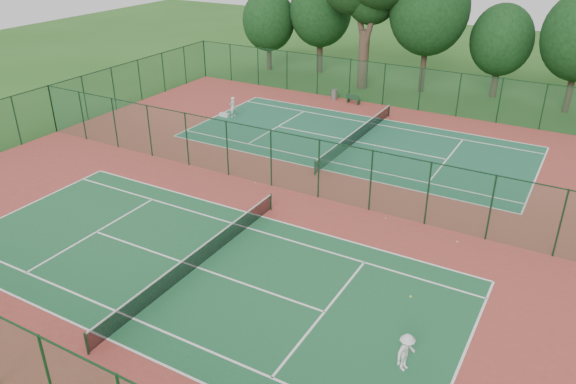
% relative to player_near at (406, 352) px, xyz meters
% --- Properties ---
extents(ground, '(120.00, 120.00, 0.00)m').
position_rel_player_near_xyz_m(ground, '(-10.23, 10.43, -0.76)').
color(ground, '#26571B').
rests_on(ground, ground).
extents(red_pad, '(40.00, 36.00, 0.01)m').
position_rel_player_near_xyz_m(red_pad, '(-10.23, 10.43, -0.76)').
color(red_pad, maroon).
rests_on(red_pad, ground).
extents(court_near, '(23.77, 10.97, 0.01)m').
position_rel_player_near_xyz_m(court_near, '(-10.23, 1.43, -0.75)').
color(court_near, '#1B5731').
rests_on(court_near, red_pad).
extents(court_far, '(23.77, 10.97, 0.01)m').
position_rel_player_near_xyz_m(court_far, '(-10.23, 19.43, -0.75)').
color(court_far, '#1C5A3E').
rests_on(court_far, red_pad).
extents(fence_north, '(40.00, 0.09, 3.50)m').
position_rel_player_near_xyz_m(fence_north, '(-10.23, 28.43, 1.00)').
color(fence_north, '#164428').
rests_on(fence_north, ground).
extents(fence_south, '(40.00, 0.09, 3.50)m').
position_rel_player_near_xyz_m(fence_south, '(-10.23, -7.57, 1.00)').
color(fence_south, '#164427').
rests_on(fence_south, ground).
extents(fence_west, '(0.09, 36.00, 3.50)m').
position_rel_player_near_xyz_m(fence_west, '(-30.23, 10.43, 1.00)').
color(fence_west, '#194C32').
rests_on(fence_west, ground).
extents(fence_divider, '(40.00, 0.09, 3.50)m').
position_rel_player_near_xyz_m(fence_divider, '(-10.23, 10.43, 1.00)').
color(fence_divider, '#1A4E2D').
rests_on(fence_divider, ground).
extents(tennis_net_near, '(0.10, 12.90, 0.97)m').
position_rel_player_near_xyz_m(tennis_net_near, '(-10.23, 1.43, -0.22)').
color(tennis_net_near, '#153C22').
rests_on(tennis_net_near, ground).
extents(tennis_net_far, '(0.10, 12.90, 0.97)m').
position_rel_player_near_xyz_m(tennis_net_far, '(-10.23, 19.43, -0.22)').
color(tennis_net_far, '#143922').
rests_on(tennis_net_far, ground).
extents(player_near, '(0.82, 1.08, 1.48)m').
position_rel_player_near_xyz_m(player_near, '(0.00, 0.00, 0.00)').
color(player_near, silver).
rests_on(player_near, court_near).
extents(player_far, '(0.45, 0.62, 1.61)m').
position_rel_player_near_xyz_m(player_far, '(-20.86, 19.63, 0.06)').
color(player_far, silver).
rests_on(player_far, court_far).
extents(trash_bin, '(0.50, 0.50, 0.89)m').
position_rel_player_near_xyz_m(trash_bin, '(-15.90, 27.70, -0.31)').
color(trash_bin, gray).
rests_on(trash_bin, red_pad).
extents(bench, '(1.35, 0.62, 0.80)m').
position_rel_player_near_xyz_m(bench, '(-14.03, 27.44, -0.34)').
color(bench, '#12351C').
rests_on(bench, red_pad).
extents(kit_bag, '(0.80, 0.34, 0.30)m').
position_rel_player_near_xyz_m(kit_bag, '(-21.48, 19.31, -0.60)').
color(kit_bag, silver).
rests_on(kit_bag, red_pad).
extents(stray_ball_a, '(0.07, 0.07, 0.07)m').
position_rel_player_near_xyz_m(stray_ball_a, '(-4.47, 9.97, -0.72)').
color(stray_ball_a, '#BDCC2F').
rests_on(stray_ball_a, red_pad).
extents(stray_ball_b, '(0.07, 0.07, 0.07)m').
position_rel_player_near_xyz_m(stray_ball_b, '(-0.58, 9.44, -0.71)').
color(stray_ball_b, '#E3F338').
rests_on(stray_ball_b, red_pad).
extents(stray_ball_c, '(0.07, 0.07, 0.07)m').
position_rel_player_near_xyz_m(stray_ball_c, '(-12.73, 10.21, -0.72)').
color(stray_ball_c, '#B3C32D').
rests_on(stray_ball_c, red_pad).
extents(evergreen_row, '(39.00, 5.00, 12.00)m').
position_rel_player_near_xyz_m(evergreen_row, '(-9.73, 34.68, -0.76)').
color(evergreen_row, black).
rests_on(evergreen_row, ground).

